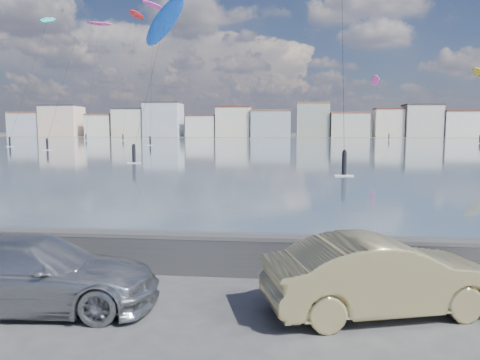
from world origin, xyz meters
name	(u,v)px	position (x,y,z in m)	size (l,w,h in m)	color
ground	(164,318)	(0.00, 0.00, 0.00)	(700.00, 700.00, 0.00)	#333335
bay_water	(280,145)	(0.00, 91.50, 0.01)	(500.00, 177.00, 0.00)	#3F5B68
far_shore_strip	(286,136)	(0.00, 200.00, 0.01)	(500.00, 60.00, 0.00)	#4C473D
seawall	(194,251)	(0.00, 2.70, 0.58)	(400.00, 0.36, 1.08)	#28282B
far_buildings	(289,122)	(1.31, 186.00, 6.03)	(240.79, 13.26, 14.60)	#B2B7C6
car_silver	(33,273)	(-2.71, 0.23, 0.72)	(2.01, 4.93, 1.43)	#A3A5A9
car_champagne	(382,275)	(4.12, 0.73, 0.75)	(1.58, 4.54, 1.50)	tan
kitesurfer_3	(99,25)	(-55.62, 131.17, 34.60)	(10.57, 12.56, 36.21)	#E5338C
kitesurfer_5	(153,8)	(-29.74, 100.51, 31.15)	(5.85, 17.42, 32.54)	#E5338C
kitesurfer_6	(137,17)	(-44.04, 131.56, 36.70)	(4.36, 14.35, 38.35)	red
kitesurfer_11	(376,81)	(28.83, 146.95, 18.55)	(6.11, 12.10, 20.43)	#E5338C
kitesurfer_15	(47,22)	(-49.98, 89.78, 26.29)	(4.83, 17.62, 28.51)	#19BFBF
kitesurfer_16	(164,23)	(-12.83, 47.50, 15.94)	(7.37, 13.02, 19.29)	blue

